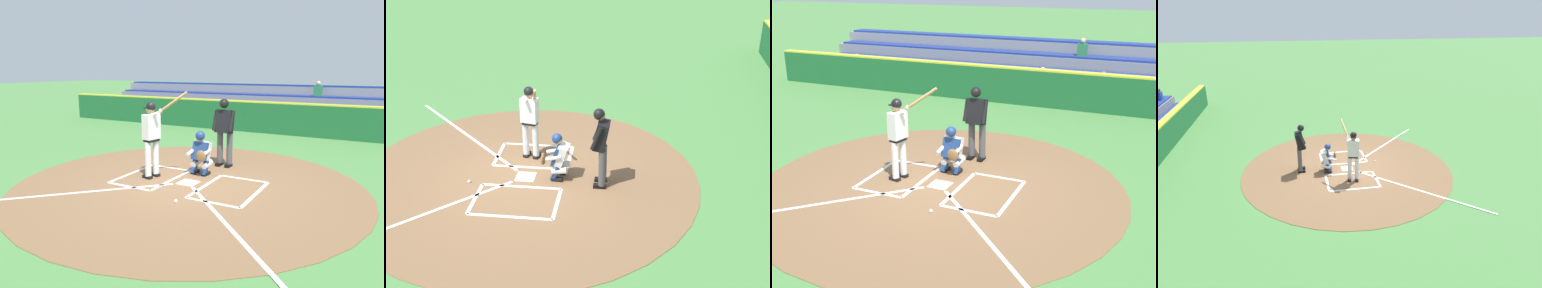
# 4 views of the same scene
# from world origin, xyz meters

# --- Properties ---
(ground_plane) EXTENTS (120.00, 120.00, 0.00)m
(ground_plane) POSITION_xyz_m (0.00, 0.00, 0.00)
(ground_plane) COLOR #4C8442
(dirt_circle) EXTENTS (8.00, 8.00, 0.01)m
(dirt_circle) POSITION_xyz_m (0.00, 0.00, 0.01)
(dirt_circle) COLOR brown
(dirt_circle) RESTS_ON ground
(home_plate_and_chalk) EXTENTS (7.93, 4.91, 0.01)m
(home_plate_and_chalk) POSITION_xyz_m (0.00, 0.88, 0.01)
(home_plate_and_chalk) COLOR white
(home_plate_and_chalk) RESTS_ON dirt_circle
(batter) EXTENTS (1.04, 0.57, 2.13)m
(batter) POSITION_xyz_m (0.97, 0.05, 1.10)
(batter) COLOR white
(batter) RESTS_ON ground
(catcher) EXTENTS (0.59, 0.64, 1.13)m
(catcher) POSITION_xyz_m (0.06, -0.76, 0.59)
(catcher) COLOR black
(catcher) RESTS_ON ground
(plate_umpire) EXTENTS (0.58, 0.41, 1.86)m
(plate_umpire) POSITION_xyz_m (-0.14, -1.75, 1.08)
(plate_umpire) COLOR #4C4C51
(plate_umpire) RESTS_ON ground
(baseball) EXTENTS (0.07, 0.07, 0.07)m
(baseball) POSITION_xyz_m (-0.40, 1.23, 0.04)
(baseball) COLOR white
(baseball) RESTS_ON ground
(backstop_wall) EXTENTS (22.00, 0.36, 1.31)m
(backstop_wall) POSITION_xyz_m (0.00, -7.50, 0.65)
(backstop_wall) COLOR #1E6033
(backstop_wall) RESTS_ON ground
(bleacher_stand) EXTENTS (20.00, 3.40, 2.55)m
(bleacher_stand) POSITION_xyz_m (-0.01, -10.20, 0.70)
(bleacher_stand) COLOR gray
(bleacher_stand) RESTS_ON ground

